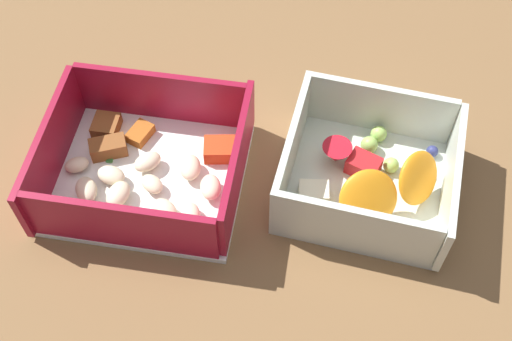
% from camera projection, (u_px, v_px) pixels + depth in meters
% --- Properties ---
extents(table_surface, '(0.80, 0.80, 0.02)m').
position_uv_depth(table_surface, '(262.00, 196.00, 0.61)').
color(table_surface, brown).
rests_on(table_surface, ground).
extents(pasta_container, '(0.18, 0.16, 0.06)m').
position_uv_depth(pasta_container, '(145.00, 166.00, 0.60)').
color(pasta_container, white).
rests_on(pasta_container, table_surface).
extents(fruit_bowl, '(0.16, 0.16, 0.06)m').
position_uv_depth(fruit_bowl, '(370.00, 174.00, 0.59)').
color(fruit_bowl, silver).
rests_on(fruit_bowl, table_surface).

